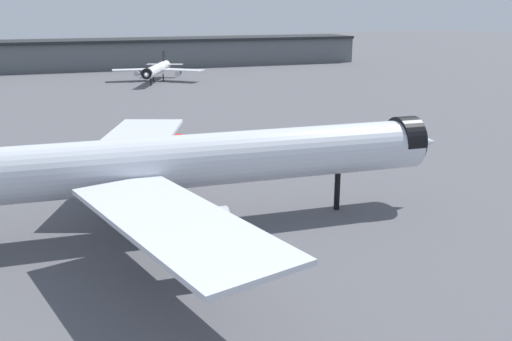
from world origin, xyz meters
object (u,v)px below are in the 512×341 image
(airliner_far_taxiway, at_px, (157,69))
(traffic_cone_wingtip, at_px, (54,160))
(service_truck_front, at_px, (326,145))
(traffic_cone_near_nose, at_px, (265,147))
(baggage_tug_wing, at_px, (179,140))
(baggage_cart_trailing, at_px, (224,141))
(airliner_near_gate, at_px, (186,162))

(airliner_far_taxiway, height_order, traffic_cone_wingtip, airliner_far_taxiway)
(service_truck_front, bearing_deg, airliner_far_taxiway, -177.99)
(service_truck_front, distance_m, traffic_cone_near_nose, 11.56)
(baggage_tug_wing, bearing_deg, traffic_cone_wingtip, 91.55)
(baggage_tug_wing, distance_m, traffic_cone_near_nose, 16.67)
(airliner_far_taxiway, xyz_separation_m, baggage_cart_trailing, (-13.05, -97.10, -3.35))
(baggage_cart_trailing, height_order, traffic_cone_wingtip, baggage_cart_trailing)
(airliner_far_taxiway, distance_m, service_truck_front, 110.20)
(airliner_far_taxiway, xyz_separation_m, traffic_cone_near_nose, (-7.11, -102.78, -3.96))
(service_truck_front, bearing_deg, traffic_cone_wingtip, -106.22)
(traffic_cone_near_nose, height_order, traffic_cone_wingtip, traffic_cone_near_nose)
(traffic_cone_near_nose, bearing_deg, airliner_near_gate, -129.02)
(airliner_near_gate, xyz_separation_m, service_truck_front, (33.38, 22.94, -6.39))
(baggage_tug_wing, height_order, traffic_cone_near_nose, baggage_tug_wing)
(airliner_far_taxiway, bearing_deg, service_truck_front, 27.68)
(airliner_far_taxiway, bearing_deg, airliner_near_gate, 13.40)
(baggage_tug_wing, xyz_separation_m, traffic_cone_wingtip, (-23.19, -3.19, -0.64))
(traffic_cone_near_nose, bearing_deg, baggage_cart_trailing, 136.30)
(baggage_tug_wing, bearing_deg, airliner_near_gate, 158.13)
(airliner_near_gate, xyz_separation_m, baggage_cart_trailing, (18.62, 35.98, -7.00))
(airliner_far_taxiway, xyz_separation_m, baggage_tug_wing, (-20.44, -92.80, -3.36))
(traffic_cone_near_nose, bearing_deg, airliner_far_taxiway, 86.04)
(airliner_near_gate, height_order, baggage_tug_wing, airliner_near_gate)
(baggage_tug_wing, bearing_deg, baggage_cart_trailing, -126.51)
(traffic_cone_near_nose, bearing_deg, baggage_tug_wing, 143.18)
(service_truck_front, relative_size, baggage_tug_wing, 1.65)
(baggage_tug_wing, relative_size, traffic_cone_near_nose, 4.58)
(airliner_near_gate, height_order, service_truck_front, airliner_near_gate)
(airliner_far_taxiway, bearing_deg, traffic_cone_near_nose, 22.83)
(airliner_far_taxiway, relative_size, baggage_cart_trailing, 11.79)
(airliner_near_gate, xyz_separation_m, traffic_cone_near_nose, (24.56, 30.31, -7.61))
(airliner_far_taxiway, distance_m, traffic_cone_near_nose, 103.10)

